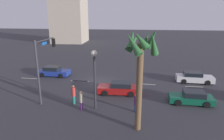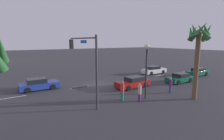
# 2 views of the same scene
# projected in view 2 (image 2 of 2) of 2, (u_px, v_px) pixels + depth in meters

# --- Properties ---
(ground_plane) EXTENTS (220.00, 220.00, 0.00)m
(ground_plane) POSITION_uv_depth(u_px,v_px,m) (98.00, 85.00, 23.63)
(ground_plane) COLOR #333338
(lane_stripe_0) EXTENTS (2.46, 0.14, 0.01)m
(lane_stripe_0) POSITION_uv_depth(u_px,v_px,m) (181.00, 72.00, 33.24)
(lane_stripe_0) COLOR silver
(lane_stripe_0) RESTS_ON ground_plane
(lane_stripe_1) EXTENTS (2.17, 0.14, 0.01)m
(lane_stripe_1) POSITION_uv_depth(u_px,v_px,m) (160.00, 75.00, 30.10)
(lane_stripe_1) COLOR silver
(lane_stripe_1) RESTS_ON ground_plane
(lane_stripe_2) EXTENTS (2.45, 0.14, 0.01)m
(lane_stripe_2) POSITION_uv_depth(u_px,v_px,m) (133.00, 79.00, 26.93)
(lane_stripe_2) COLOR silver
(lane_stripe_2) RESTS_ON ground_plane
(lane_stripe_3) EXTENTS (2.14, 0.14, 0.01)m
(lane_stripe_3) POSITION_uv_depth(u_px,v_px,m) (80.00, 87.00, 22.25)
(lane_stripe_3) COLOR silver
(lane_stripe_3) RESTS_ON ground_plane
(lane_stripe_4) EXTENTS (2.57, 0.14, 0.01)m
(lane_stripe_4) POSITION_uv_depth(u_px,v_px,m) (80.00, 87.00, 22.25)
(lane_stripe_4) COLOR silver
(lane_stripe_4) RESTS_ON ground_plane
(lane_stripe_5) EXTENTS (2.48, 0.14, 0.01)m
(lane_stripe_5) POSITION_uv_depth(u_px,v_px,m) (13.00, 97.00, 18.30)
(lane_stripe_5) COLOR silver
(lane_stripe_5) RESTS_ON ground_plane
(car_0) EXTENTS (4.69, 2.00, 1.38)m
(car_0) POSITION_uv_depth(u_px,v_px,m) (154.00, 70.00, 31.67)
(car_0) COLOR silver
(car_0) RESTS_ON ground_plane
(car_1) EXTENTS (4.50, 1.97, 1.40)m
(car_1) POSITION_uv_depth(u_px,v_px,m) (39.00, 84.00, 21.18)
(car_1) COLOR navy
(car_1) RESTS_ON ground_plane
(car_2) EXTENTS (4.68, 2.03, 1.36)m
(car_2) POSITION_uv_depth(u_px,v_px,m) (133.00, 82.00, 22.22)
(car_2) COLOR maroon
(car_2) RESTS_ON ground_plane
(car_3) EXTENTS (4.15, 1.89, 1.31)m
(car_3) POSITION_uv_depth(u_px,v_px,m) (198.00, 72.00, 29.85)
(car_3) COLOR #0F5138
(car_3) RESTS_ON ground_plane
(car_4) EXTENTS (4.23, 1.92, 1.29)m
(car_4) POSITION_uv_depth(u_px,v_px,m) (180.00, 78.00, 25.01)
(car_4) COLOR #0F5138
(car_4) RESTS_ON ground_plane
(traffic_signal) EXTENTS (0.69, 5.05, 6.33)m
(traffic_signal) POSITION_uv_depth(u_px,v_px,m) (86.00, 58.00, 15.72)
(traffic_signal) COLOR #38383D
(traffic_signal) RESTS_ON ground_plane
(streetlamp) EXTENTS (0.56, 0.56, 5.57)m
(streetlamp) POSITION_uv_depth(u_px,v_px,m) (147.00, 60.00, 17.36)
(streetlamp) COLOR #2D2D33
(streetlamp) RESTS_ON ground_plane
(pedestrian_0) EXTENTS (0.47, 0.47, 1.86)m
(pedestrian_0) POSITION_uv_depth(u_px,v_px,m) (140.00, 92.00, 16.83)
(pedestrian_0) COLOR #59266B
(pedestrian_0) RESTS_ON ground_plane
(pedestrian_1) EXTENTS (0.50, 0.50, 1.94)m
(pedestrian_1) POSITION_uv_depth(u_px,v_px,m) (122.00, 90.00, 17.20)
(pedestrian_1) COLOR #1E7266
(pedestrian_1) RESTS_ON ground_plane
(pedestrian_2) EXTENTS (0.44, 0.44, 1.73)m
(pedestrian_2) POSITION_uv_depth(u_px,v_px,m) (171.00, 85.00, 19.81)
(pedestrian_2) COLOR #2D478C
(pedestrian_2) RESTS_ON ground_plane
(palm_tree_1) EXTENTS (2.59, 2.54, 7.75)m
(palm_tree_1) POSITION_uv_depth(u_px,v_px,m) (198.00, 42.00, 16.93)
(palm_tree_1) COLOR brown
(palm_tree_1) RESTS_ON ground_plane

